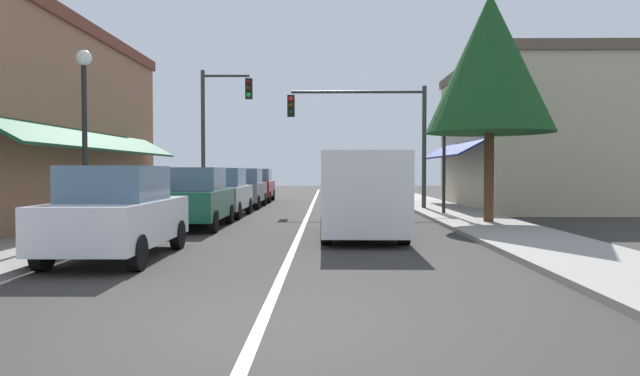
{
  "coord_description": "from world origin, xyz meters",
  "views": [
    {
      "loc": [
        0.73,
        -5.8,
        1.69
      ],
      "look_at": [
        0.5,
        12.2,
        1.13
      ],
      "focal_mm": 32.31,
      "sensor_mm": 36.0,
      "label": 1
    }
  ],
  "objects": [
    {
      "name": "ground_plane",
      "position": [
        0.0,
        18.0,
        0.0
      ],
      "size": [
        80.0,
        80.0,
        0.0
      ],
      "primitive_type": "plane",
      "color": "#33302D"
    },
    {
      "name": "sidewalk_left",
      "position": [
        -5.5,
        18.0,
        0.06
      ],
      "size": [
        2.6,
        56.0,
        0.12
      ],
      "primitive_type": "cube",
      "color": "gray",
      "rests_on": "ground"
    },
    {
      "name": "sidewalk_right",
      "position": [
        5.5,
        18.0,
        0.06
      ],
      "size": [
        2.6,
        56.0,
        0.12
      ],
      "primitive_type": "cube",
      "color": "gray",
      "rests_on": "ground"
    },
    {
      "name": "lane_center_stripe",
      "position": [
        0.0,
        18.0,
        0.0
      ],
      "size": [
        0.14,
        52.0,
        0.01
      ],
      "primitive_type": "cube",
      "color": "silver",
      "rests_on": "ground"
    },
    {
      "name": "storefront_left_block",
      "position": [
        -9.15,
        12.0,
        3.18
      ],
      "size": [
        6.03,
        14.2,
        6.36
      ],
      "color": "#9E6B4C",
      "rests_on": "ground"
    },
    {
      "name": "storefront_right_block",
      "position": [
        9.66,
        20.0,
        3.2
      ],
      "size": [
        7.05,
        10.2,
        6.4
      ],
      "color": "#BCAD8E",
      "rests_on": "ground"
    },
    {
      "name": "parked_car_nearest_left",
      "position": [
        -3.25,
        5.03,
        0.88
      ],
      "size": [
        1.81,
        4.12,
        1.77
      ],
      "rotation": [
        0.0,
        0.0,
        0.01
      ],
      "color": "silver",
      "rests_on": "ground"
    },
    {
      "name": "parked_car_second_left",
      "position": [
        -3.14,
        10.9,
        0.88
      ],
      "size": [
        1.82,
        4.12,
        1.77
      ],
      "rotation": [
        0.0,
        0.0,
        0.01
      ],
      "color": "#0F4C33",
      "rests_on": "ground"
    },
    {
      "name": "parked_car_third_left",
      "position": [
        -3.12,
        15.08,
        0.88
      ],
      "size": [
        1.79,
        4.1,
        1.77
      ],
      "rotation": [
        0.0,
        0.0,
        -0.0
      ],
      "color": "#B7BABF",
      "rests_on": "ground"
    },
    {
      "name": "parked_car_far_left",
      "position": [
        -3.08,
        20.21,
        0.88
      ],
      "size": [
        1.79,
        4.11,
        1.77
      ],
      "rotation": [
        0.0,
        0.0,
        0.0
      ],
      "color": "#4C5156",
      "rests_on": "ground"
    },
    {
      "name": "parked_car_distant_left",
      "position": [
        -3.1,
        25.12,
        0.88
      ],
      "size": [
        1.84,
        4.13,
        1.77
      ],
      "rotation": [
        0.0,
        0.0,
        0.02
      ],
      "color": "maroon",
      "rests_on": "ground"
    },
    {
      "name": "van_in_lane",
      "position": [
        1.6,
        8.8,
        1.15
      ],
      "size": [
        2.04,
        5.2,
        2.12
      ],
      "rotation": [
        0.0,
        0.0,
        -0.01
      ],
      "color": "silver",
      "rests_on": "ground"
    },
    {
      "name": "traffic_signal_mast_arm",
      "position": [
        2.67,
        18.38,
        3.63
      ],
      "size": [
        5.82,
        0.5,
        5.22
      ],
      "color": "#333333",
      "rests_on": "ground"
    },
    {
      "name": "traffic_signal_left_corner",
      "position": [
        -4.12,
        19.7,
        3.95
      ],
      "size": [
        2.32,
        0.5,
        6.13
      ],
      "color": "#333333",
      "rests_on": "ground"
    },
    {
      "name": "street_lamp_left_near",
      "position": [
        -4.96,
        7.63,
        3.05
      ],
      "size": [
        0.36,
        0.36,
        4.49
      ],
      "color": "black",
      "rests_on": "ground"
    },
    {
      "name": "street_lamp_right_mid",
      "position": [
        5.0,
        15.31,
        2.88
      ],
      "size": [
        0.36,
        0.36,
        4.19
      ],
      "color": "black",
      "rests_on": "ground"
    },
    {
      "name": "tree_right_near",
      "position": [
        5.68,
        11.86,
        4.94
      ],
      "size": [
        3.88,
        3.88,
        7.09
      ],
      "color": "#4C331E",
      "rests_on": "ground"
    }
  ]
}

